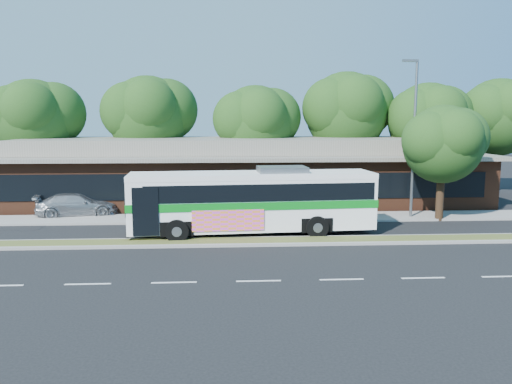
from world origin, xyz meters
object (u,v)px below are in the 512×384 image
lamp_post (413,134)px  sedan (77,205)px  sidewalk_tree (447,142)px  transit_bus (253,197)px

lamp_post → sedan: 20.16m
sedan → sidewalk_tree: bearing=-107.0°
lamp_post → sidewalk_tree: bearing=-18.8°
lamp_post → transit_bus: (-9.37, -3.60, -3.01)m
sedan → sidewalk_tree: sidewalk_tree is taller
lamp_post → sedan: lamp_post is taller
lamp_post → transit_bus: 10.47m
sedan → sidewalk_tree: 21.84m
transit_bus → sedan: 11.66m
lamp_post → sedan: bearing=174.8°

